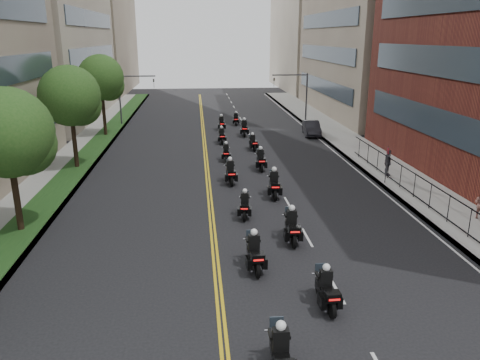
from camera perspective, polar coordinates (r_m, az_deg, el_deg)
The scene contains 25 objects.
sidewalk_right at distance 39.83m, azimuth 15.61°, elevation 2.67°, with size 4.00×90.00×0.15m, color gray.
sidewalk_left at distance 38.52m, azimuth -20.03°, elevation 1.78°, with size 4.00×90.00×0.15m, color gray.
grass_strip at distance 38.30m, azimuth -18.89°, elevation 1.96°, with size 2.00×90.00×0.04m, color #143814.
building_right_far at distance 92.14m, azimuth 10.05°, elevation 19.03°, with size 15.00×28.00×26.00m, color #A09381.
building_left_far at distance 91.24m, azimuth -18.95°, elevation 18.43°, with size 16.00×28.00×26.00m, color gray.
iron_fence at distance 27.87m, azimuth 23.10°, elevation -2.46°, with size 0.05×28.00×1.50m.
street_trees at distance 31.23m, azimuth -22.09°, elevation 7.68°, with size 4.40×38.40×7.98m.
traffic_signal_right at distance 54.58m, azimuth 7.14°, elevation 10.82°, with size 4.09×0.20×5.60m.
traffic_signal_left at distance 53.83m, azimuth -13.47°, elevation 10.40°, with size 4.09×0.20×5.60m.
motorcycle_0 at distance 14.52m, azimuth 5.02°, elevation -20.67°, with size 0.57×2.46×1.82m.
motorcycle_1 at distance 17.91m, azimuth 10.48°, elevation -13.10°, with size 0.53×2.28×1.68m.
motorcycle_2 at distance 20.22m, azimuth 1.77°, elevation -8.96°, with size 0.59×2.43×1.79m.
motorcycle_3 at distance 22.92m, azimuth 6.33°, elevation -5.76°, with size 0.60×2.47×1.83m.
motorcycle_4 at distance 25.81m, azimuth 0.58°, elevation -3.19°, with size 0.65×2.16×1.60m.
motorcycle_5 at distance 29.08m, azimuth 4.18°, elevation -0.63°, with size 0.68×2.55×1.88m.
motorcycle_6 at distance 31.70m, azimuth -1.18°, elevation 0.87°, with size 0.57×2.45×1.81m.
motorcycle_7 at distance 34.96m, azimuth 2.53°, elevation 2.39°, with size 0.56×2.41×1.78m.
motorcycle_8 at distance 37.54m, azimuth -1.72°, elevation 3.30°, with size 0.51×2.13×1.57m.
motorcycle_9 at distance 41.11m, azimuth 1.57°, elevation 4.52°, with size 0.60×2.09×1.55m.
motorcycle_10 at distance 43.75m, azimuth -2.25°, elevation 5.34°, with size 0.52×2.24×1.65m.
motorcycle_11 at distance 46.98m, azimuth 0.52°, elevation 6.27°, with size 0.62×2.49×1.84m.
motorcycle_12 at distance 49.87m, azimuth -2.27°, elevation 6.84°, with size 0.53×2.33×1.72m.
motorcycle_13 at distance 52.95m, azimuth -0.51°, elevation 7.38°, with size 0.53×2.10×1.55m.
parked_sedan at distance 47.92m, azimuth 8.71°, elevation 6.26°, with size 1.50×4.29×1.41m, color black.
pedestrian_c at distance 34.49m, azimuth 17.58°, elevation 2.04°, with size 1.09×0.45×1.86m, color #39383F.
Camera 1 is at (-2.14, -10.99, 9.61)m, focal length 35.00 mm.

